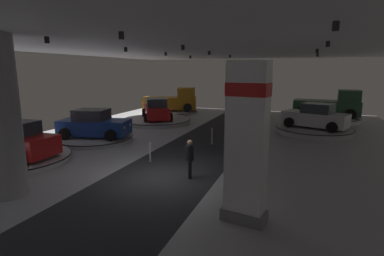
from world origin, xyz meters
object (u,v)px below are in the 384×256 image
object	(u,v)px
display_car_far_left	(156,110)
display_platform_deep_left	(170,111)
display_platform_mid_left	(95,138)
display_platform_far_right	(314,130)
display_platform_deep_right	(325,118)
pickup_truck_deep_right	(330,106)
display_platform_near_left	(15,159)
visitor_walking_near	(238,120)
display_car_far_right	(315,117)
pickup_truck_deep_left	(173,101)
display_platform_far_left	(157,121)
visitor_walking_far	(190,156)
brand_sign_pylon	(246,142)
display_car_mid_left	(94,125)
display_car_near_left	(13,141)

from	to	relation	value
display_car_far_left	display_platform_deep_left	world-z (taller)	display_car_far_left
display_platform_mid_left	display_platform_far_right	xyz separation A→B (m)	(12.84, 7.26, 0.06)
display_platform_deep_right	display_platform_deep_left	distance (m)	14.61
pickup_truck_deep_right	display_platform_near_left	world-z (taller)	pickup_truck_deep_right
display_platform_near_left	display_platform_deep_right	bearing A→B (deg)	50.85
display_platform_deep_right	visitor_walking_near	world-z (taller)	visitor_walking_near
display_platform_deep_left	display_car_far_right	bearing A→B (deg)	-21.83
pickup_truck_deep_right	pickup_truck_deep_left	bearing A→B (deg)	-178.27
display_platform_far_left	display_car_far_left	size ratio (longest dim) A/B	1.25
display_platform_mid_left	display_platform_deep_right	bearing A→B (deg)	43.55
visitor_walking_near	visitor_walking_far	world-z (taller)	same
display_car_far_right	visitor_walking_near	xyz separation A→B (m)	(-5.06, -1.92, -0.23)
display_platform_mid_left	pickup_truck_deep_right	size ratio (longest dim) A/B	0.85
display_car_far_right	brand_sign_pylon	bearing A→B (deg)	-99.45
display_platform_deep_right	visitor_walking_near	bearing A→B (deg)	-127.74
display_car_mid_left	display_car_far_left	xyz separation A→B (m)	(0.74, 6.98, 0.09)
display_platform_far_right	display_platform_far_left	distance (m)	12.15
display_platform_deep_left	visitor_walking_near	size ratio (longest dim) A/B	3.57
display_platform_far_right	display_platform_deep_left	world-z (taller)	display_platform_far_right
display_car_mid_left	display_platform_near_left	world-z (taller)	display_car_mid_left
brand_sign_pylon	visitor_walking_near	size ratio (longest dim) A/B	2.88
pickup_truck_deep_left	visitor_walking_far	size ratio (longest dim) A/B	3.58
display_platform_mid_left	display_platform_deep_left	size ratio (longest dim) A/B	0.81
display_car_far_left	display_platform_near_left	size ratio (longest dim) A/B	0.88
pickup_truck_deep_right	display_platform_deep_left	bearing A→B (deg)	-177.91
display_car_far_right	display_platform_far_left	xyz separation A→B (m)	(-12.18, -0.25, -0.94)
display_car_far_right	visitor_walking_near	distance (m)	5.41
display_car_mid_left	pickup_truck_deep_left	bearing A→B (deg)	91.48
display_car_mid_left	display_platform_near_left	bearing A→B (deg)	-99.52
display_platform_deep_right	visitor_walking_far	bearing A→B (deg)	-109.43
display_platform_deep_right	pickup_truck_deep_left	world-z (taller)	pickup_truck_deep_left
display_platform_deep_right	pickup_truck_deep_right	bearing A→B (deg)	-3.93
display_car_far_left	pickup_truck_deep_right	distance (m)	14.91
display_platform_deep_right	display_platform_near_left	distance (m)	23.42
brand_sign_pylon	display_platform_deep_right	world-z (taller)	brand_sign_pylon
brand_sign_pylon	visitor_walking_far	distance (m)	4.12
display_car_mid_left	visitor_walking_near	xyz separation A→B (m)	(7.84, 5.34, -0.11)
pickup_truck_deep_right	display_platform_near_left	bearing A→B (deg)	-129.79
display_platform_far_left	visitor_walking_far	world-z (taller)	visitor_walking_far
display_platform_far_left	visitor_walking_far	bearing A→B (deg)	-57.24
pickup_truck_deep_right	display_platform_near_left	xyz separation A→B (m)	(-15.11, -18.14, -1.17)
display_car_far_left	display_platform_near_left	bearing A→B (deg)	-97.49
display_car_mid_left	display_car_far_right	xyz separation A→B (m)	(12.90, 7.26, 0.12)
display_car_far_left	visitor_walking_far	xyz separation A→B (m)	(7.11, -11.05, -0.20)
display_platform_far_right	display_car_far_left	world-z (taller)	display_car_far_left
display_platform_mid_left	display_platform_near_left	distance (m)	4.99
pickup_truck_deep_right	pickup_truck_deep_left	world-z (taller)	pickup_truck_deep_right
pickup_truck_deep_left	display_platform_near_left	xyz separation A→B (m)	(-0.49, -17.69, -1.06)
display_platform_deep_left	display_car_near_left	bearing A→B (deg)	-90.51
pickup_truck_deep_right	visitor_walking_near	bearing A→B (deg)	-129.24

